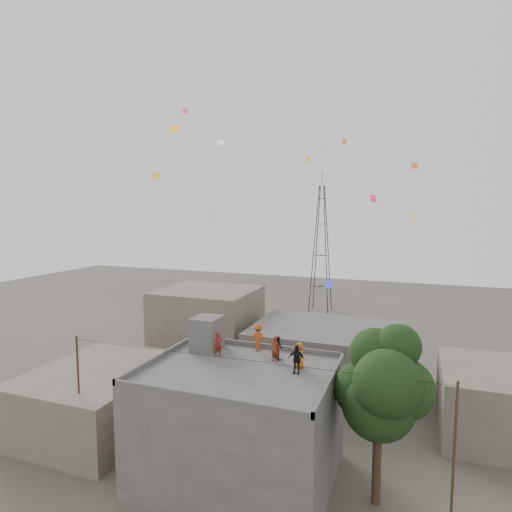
{
  "coord_description": "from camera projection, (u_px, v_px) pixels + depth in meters",
  "views": [
    {
      "loc": [
        8.56,
        -20.3,
        14.64
      ],
      "look_at": [
        0.12,
        2.31,
        12.01
      ],
      "focal_mm": 30.0,
      "sensor_mm": 36.0,
      "label": 1
    }
  ],
  "objects": [
    {
      "name": "neighbor_north",
      "position": [
        326.0,
        356.0,
        35.54
      ],
      "size": [
        12.0,
        9.0,
        5.0
      ],
      "primitive_type": "cube",
      "color": "#4E4B49",
      "rests_on": "ground"
    },
    {
      "name": "stair_head_box",
      "position": [
        207.0,
        333.0,
        26.23
      ],
      "size": [
        1.6,
        1.8,
        2.0
      ],
      "primitive_type": "cube",
      "color": "#4E4B49",
      "rests_on": "main_building"
    },
    {
      "name": "neighbor_west",
      "position": [
        101.0,
        397.0,
        28.94
      ],
      "size": [
        8.0,
        10.0,
        4.0
      ],
      "primitive_type": "cube",
      "color": "#61594C",
      "rests_on": "ground"
    },
    {
      "name": "ground",
      "position": [
        239.0,
        477.0,
        23.47
      ],
      "size": [
        140.0,
        140.0,
        0.0
      ],
      "primitive_type": "plane",
      "color": "#48443B",
      "rests_on": "ground"
    },
    {
      "name": "kites",
      "position": [
        281.0,
        176.0,
        26.7
      ],
      "size": [
        16.24,
        17.02,
        11.68
      ],
      "color": "orange",
      "rests_on": "ground"
    },
    {
      "name": "person_red_child",
      "position": [
        218.0,
        344.0,
        24.93
      ],
      "size": [
        0.6,
        0.62,
        1.42
      ],
      "primitive_type": "imported",
      "rotation": [
        0.0,
        0.0,
        0.85
      ],
      "color": "maroon",
      "rests_on": "main_building"
    },
    {
      "name": "tree",
      "position": [
        383.0,
        386.0,
        20.8
      ],
      "size": [
        4.9,
        4.6,
        9.1
      ],
      "color": "black",
      "rests_on": "ground"
    },
    {
      "name": "neighbor_east",
      "position": [
        498.0,
        402.0,
        27.68
      ],
      "size": [
        7.0,
        8.0,
        4.4
      ],
      "primitive_type": "cube",
      "color": "#61594C",
      "rests_on": "ground"
    },
    {
      "name": "main_building",
      "position": [
        239.0,
        425.0,
        23.14
      ],
      "size": [
        10.0,
        8.0,
        6.1
      ],
      "color": "#4E4B49",
      "rests_on": "ground"
    },
    {
      "name": "person_red_adult",
      "position": [
        275.0,
        349.0,
        24.07
      ],
      "size": [
        0.56,
        0.4,
        1.46
      ],
      "primitive_type": "imported",
      "rotation": [
        0.0,
        0.0,
        3.04
      ],
      "color": "maroon",
      "rests_on": "main_building"
    },
    {
      "name": "person_dark_child",
      "position": [
        278.0,
        348.0,
        24.48
      ],
      "size": [
        0.81,
        0.76,
        1.33
      ],
      "primitive_type": "imported",
      "rotation": [
        0.0,
        0.0,
        2.64
      ],
      "color": "black",
      "rests_on": "main_building"
    },
    {
      "name": "person_dark_adult",
      "position": [
        296.0,
        359.0,
        22.31
      ],
      "size": [
        0.91,
        0.43,
        1.51
      ],
      "primitive_type": "imported",
      "rotation": [
        0.0,
        0.0,
        0.07
      ],
      "color": "black",
      "rests_on": "main_building"
    },
    {
      "name": "utility_line",
      "position": [
        238.0,
        423.0,
        21.72
      ],
      "size": [
        20.12,
        0.62,
        7.4
      ],
      "color": "black",
      "rests_on": "ground"
    },
    {
      "name": "transmission_tower",
      "position": [
        321.0,
        249.0,
        61.13
      ],
      "size": [
        2.97,
        2.97,
        20.01
      ],
      "color": "black",
      "rests_on": "ground"
    },
    {
      "name": "person_orange_adult",
      "position": [
        258.0,
        337.0,
        25.93
      ],
      "size": [
        1.15,
        0.77,
        1.65
      ],
      "primitive_type": "imported",
      "rotation": [
        0.0,
        0.0,
        -2.99
      ],
      "color": "#BF4715",
      "rests_on": "main_building"
    },
    {
      "name": "parapet",
      "position": [
        239.0,
        368.0,
        22.79
      ],
      "size": [
        10.0,
        8.0,
        0.3
      ],
      "color": "#4E4B49",
      "rests_on": "main_building"
    },
    {
      "name": "person_orange_child",
      "position": [
        299.0,
        355.0,
        23.05
      ],
      "size": [
        0.83,
        0.8,
        1.43
      ],
      "primitive_type": "imported",
      "rotation": [
        0.0,
        0.0,
        -0.7
      ],
      "color": "#C46916",
      "rests_on": "main_building"
    },
    {
      "name": "neighbor_northwest",
      "position": [
        208.0,
        325.0,
        41.47
      ],
      "size": [
        9.0,
        8.0,
        7.0
      ],
      "primitive_type": "cube",
      "color": "#61594C",
      "rests_on": "ground"
    }
  ]
}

